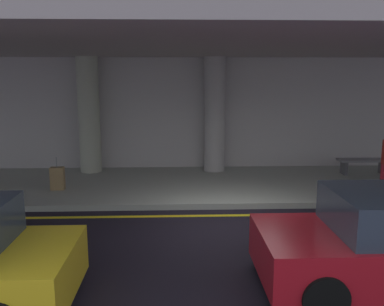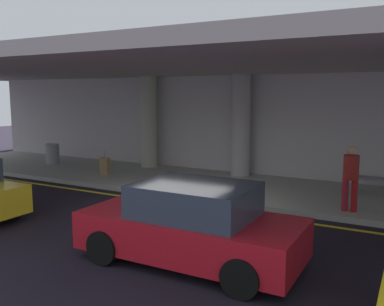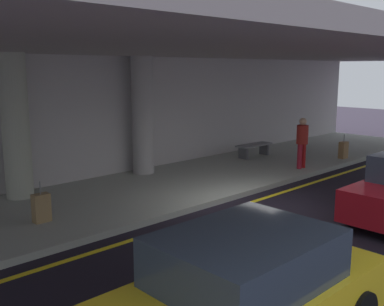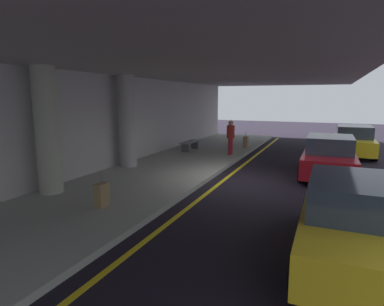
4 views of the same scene
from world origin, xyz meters
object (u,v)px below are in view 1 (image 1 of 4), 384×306
(bench_metal, at_px, (364,163))
(support_column_left_mid, at_px, (215,115))
(suitcase_upright_secondary, at_px, (58,178))
(support_column_far_left, at_px, (89,115))

(bench_metal, bearing_deg, support_column_left_mid, 171.04)
(suitcase_upright_secondary, xyz_separation_m, bench_metal, (9.12, 1.48, 0.04))
(support_column_left_mid, xyz_separation_m, bench_metal, (4.65, -0.73, -1.47))
(support_column_left_mid, height_order, suitcase_upright_secondary, support_column_left_mid)
(support_column_left_mid, bearing_deg, suitcase_upright_secondary, -153.61)
(support_column_far_left, bearing_deg, support_column_left_mid, 0.00)
(bench_metal, bearing_deg, support_column_far_left, 175.16)
(support_column_left_mid, relative_size, suitcase_upright_secondary, 4.06)
(support_column_far_left, xyz_separation_m, support_column_left_mid, (4.00, 0.00, 0.00))
(support_column_far_left, height_order, support_column_left_mid, same)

